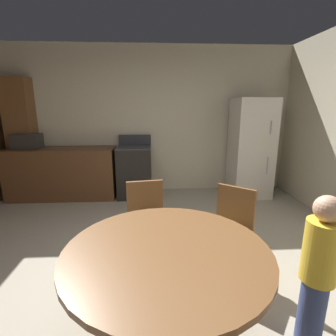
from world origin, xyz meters
name	(u,v)px	position (x,y,z in m)	size (l,w,h in m)	color
ground_plane	(147,286)	(0.00, 0.00, 0.00)	(14.00, 14.00, 0.00)	#A89E89
wall_back	(149,121)	(0.00, 2.86, 1.35)	(5.57, 0.12, 2.70)	beige
kitchen_counter	(63,173)	(-1.56, 2.46, 0.45)	(1.86, 0.60, 0.90)	brown
pantry_column	(23,139)	(-2.27, 2.64, 1.05)	(0.44, 0.36, 2.10)	brown
oven_range	(135,171)	(-0.27, 2.46, 0.47)	(0.60, 0.60, 1.10)	black
refrigerator	(251,148)	(1.84, 2.41, 0.88)	(0.68, 0.68, 1.76)	silver
microwave	(27,141)	(-2.11, 2.46, 1.03)	(0.44, 0.32, 0.26)	#2D2B28
dining_table	(167,270)	(0.15, -0.61, 0.61)	(1.29, 1.29, 0.76)	brown
chair_northeast	(230,226)	(0.80, 0.16, 0.50)	(0.56, 0.56, 0.87)	brown
chair_north	(147,218)	(0.00, 0.38, 0.50)	(0.46, 0.46, 0.87)	brown
person_child	(318,269)	(1.15, -0.62, 0.58)	(0.22, 0.22, 1.09)	#3D4C84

